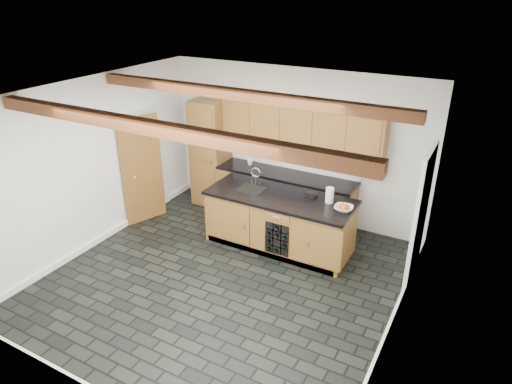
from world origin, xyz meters
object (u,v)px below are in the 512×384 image
at_px(kitchen_scale, 311,195).
at_px(paper_towel, 330,195).
at_px(fruit_bowl, 344,208).
at_px(island, 279,222).

distance_m(kitchen_scale, paper_towel, 0.36).
relative_size(fruit_bowl, paper_towel, 1.14).
xyz_separation_m(kitchen_scale, fruit_bowl, (0.63, -0.23, 0.01)).
relative_size(island, fruit_bowl, 8.72).
distance_m(island, fruit_bowl, 1.18).
bearing_deg(fruit_bowl, island, -179.11).
relative_size(island, kitchen_scale, 10.78).
height_order(kitchen_scale, paper_towel, paper_towel).
distance_m(island, kitchen_scale, 0.71).
xyz_separation_m(island, paper_towel, (0.78, 0.18, 0.59)).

